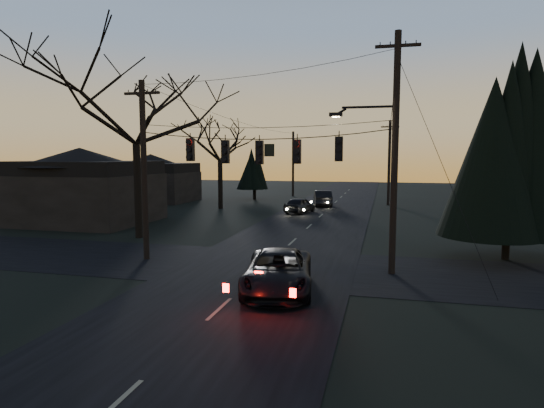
% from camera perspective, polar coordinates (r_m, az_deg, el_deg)
% --- Properties ---
extents(ground_plane, '(160.00, 160.00, 0.00)m').
position_cam_1_polar(ground_plane, '(11.89, -13.78, -18.86)').
color(ground_plane, black).
extents(main_road, '(8.00, 120.00, 0.02)m').
position_cam_1_polar(main_road, '(30.36, 4.08, -3.40)').
color(main_road, black).
rests_on(main_road, ground).
extents(cross_road, '(60.00, 7.00, 0.02)m').
position_cam_1_polar(cross_road, '(20.77, -0.73, -7.80)').
color(cross_road, black).
rests_on(cross_road, ground).
extents(utility_pole_right, '(5.00, 0.30, 10.00)m').
position_cam_1_polar(utility_pole_right, '(20.14, 14.76, -8.47)').
color(utility_pole_right, black).
rests_on(utility_pole_right, ground).
extents(utility_pole_left, '(1.80, 0.30, 8.50)m').
position_cam_1_polar(utility_pole_left, '(23.01, -15.45, -6.68)').
color(utility_pole_left, black).
rests_on(utility_pole_left, ground).
extents(utility_pole_far_r, '(1.80, 0.30, 8.50)m').
position_cam_1_polar(utility_pole_far_r, '(47.77, 14.35, -0.14)').
color(utility_pole_far_r, black).
rests_on(utility_pole_far_r, ground).
extents(utility_pole_far_l, '(0.30, 0.30, 8.00)m').
position_cam_1_polar(utility_pole_far_l, '(56.83, 2.64, 1.00)').
color(utility_pole_far_l, black).
rests_on(utility_pole_far_l, ground).
extents(span_signal_assembly, '(11.50, 0.44, 1.63)m').
position_cam_1_polar(span_signal_assembly, '(20.24, -1.41, 6.70)').
color(span_signal_assembly, black).
rests_on(span_signal_assembly, ground).
extents(bare_tree_left, '(9.00, 9.00, 11.40)m').
position_cam_1_polar(bare_tree_left, '(28.78, -16.81, 11.75)').
color(bare_tree_left, black).
rests_on(bare_tree_left, ground).
extents(evergreen_right, '(4.84, 4.84, 8.86)m').
position_cam_1_polar(evergreen_right, '(24.29, 27.77, 5.46)').
color(evergreen_right, black).
rests_on(evergreen_right, ground).
extents(bare_tree_dist, '(7.23, 7.23, 9.06)m').
position_cam_1_polar(bare_tree_dist, '(43.24, -6.57, 7.78)').
color(bare_tree_dist, black).
rests_on(bare_tree_dist, ground).
extents(evergreen_dist, '(3.46, 3.46, 6.02)m').
position_cam_1_polar(evergreen_dist, '(52.31, -2.22, 4.52)').
color(evergreen_dist, black).
rests_on(evergreen_dist, ground).
extents(house_left_near, '(10.00, 8.00, 5.60)m').
position_cam_1_polar(house_left_near, '(36.95, -22.86, 2.18)').
color(house_left_near, black).
rests_on(house_left_near, ground).
extents(house_left_far, '(9.00, 7.00, 5.20)m').
position_cam_1_polar(house_left_far, '(52.04, -14.93, 3.21)').
color(house_left_far, black).
rests_on(house_left_far, ground).
extents(suv_near, '(3.23, 5.55, 1.45)m').
position_cam_1_polar(suv_near, '(16.90, 0.77, -8.52)').
color(suv_near, black).
rests_on(suv_near, ground).
extents(sedan_oncoming_a, '(2.49, 4.34, 1.39)m').
position_cam_1_polar(sedan_oncoming_a, '(39.83, 3.50, -0.15)').
color(sedan_oncoming_a, black).
rests_on(sedan_oncoming_a, ground).
extents(sedan_oncoming_b, '(2.52, 4.89, 1.54)m').
position_cam_1_polar(sedan_oncoming_b, '(45.74, 6.37, 0.71)').
color(sedan_oncoming_b, black).
rests_on(sedan_oncoming_b, ground).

